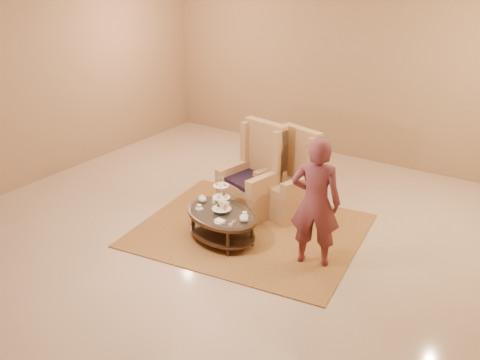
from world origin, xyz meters
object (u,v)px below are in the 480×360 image
Objects in this scene: armchair_left at (255,183)px; armchair_right at (291,186)px; tea_table at (222,217)px; person at (316,203)px.

armchair_right is at bearing 41.26° from armchair_left.
person reaches higher than tea_table.
armchair_right is (0.36, 1.29, 0.09)m from tea_table.
tea_table is 1.02× the size of armchair_right.
person is (1.30, 0.17, 0.50)m from tea_table.
tea_table is 1.34m from armchair_right.
person is at bearing -33.72° from armchair_right.
person reaches higher than armchair_right.
tea_table is 1.41m from person.
armchair_left is (-0.10, 1.02, 0.12)m from tea_table.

